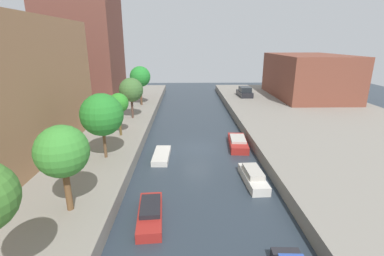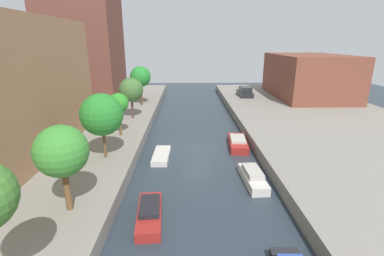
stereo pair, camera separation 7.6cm
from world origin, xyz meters
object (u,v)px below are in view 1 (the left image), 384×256
street_tree_3 (119,103)px  moored_boat_left_1 (150,214)px  parked_car (245,92)px  apartment_tower_far (81,27)px  street_tree_5 (140,77)px  low_block_right (308,76)px  street_tree_4 (131,90)px  street_tree_1 (62,152)px  moored_boat_right_2 (253,177)px  street_tree_2 (102,115)px  moored_boat_right_3 (238,143)px  moored_boat_left_2 (162,156)px

street_tree_3 → moored_boat_left_1: street_tree_3 is taller
parked_car → street_tree_3: bearing=-129.3°
apartment_tower_far → street_tree_5: 11.99m
low_block_right → street_tree_4: low_block_right is taller
low_block_right → street_tree_1: size_ratio=3.33×
street_tree_1 → street_tree_3: bearing=90.0°
apartment_tower_far → moored_boat_right_2: bearing=-52.4°
low_block_right → street_tree_2: size_ratio=3.12×
moored_boat_right_3 → moored_boat_left_2: bearing=-159.7°
low_block_right → street_tree_5: low_block_right is taller
moored_boat_left_1 → moored_boat_right_3: 12.97m
street_tree_1 → moored_boat_right_2: size_ratio=1.14×
street_tree_4 → moored_boat_left_1: (4.09, -17.88, -3.86)m
street_tree_5 → parked_car: bearing=20.8°
street_tree_3 → street_tree_5: bearing=90.0°
parked_car → moored_boat_right_2: parked_car is taller
moored_boat_right_2 → apartment_tower_far: bearing=127.6°
street_tree_4 → parked_car: size_ratio=1.11×
street_tree_5 → moored_boat_right_3: street_tree_5 is taller
street_tree_2 → street_tree_3: street_tree_2 is taller
moored_boat_right_3 → apartment_tower_far: bearing=136.9°
street_tree_3 → street_tree_4: size_ratio=0.87×
street_tree_2 → moored_boat_left_2: street_tree_2 is taller
moored_boat_right_3 → street_tree_4: bearing=147.9°
low_block_right → moored_boat_right_2: 29.95m
street_tree_2 → moored_boat_right_2: street_tree_2 is taller
street_tree_3 → parked_car: bearing=50.7°
street_tree_1 → moored_boat_left_2: street_tree_1 is taller
street_tree_1 → moored_boat_right_2: (10.75, 4.53, -3.84)m
street_tree_3 → street_tree_5: 13.06m
street_tree_2 → moored_boat_right_2: bearing=-12.4°
moored_boat_left_1 → low_block_right: bearing=55.0°
street_tree_1 → parked_car: (15.50, 31.01, -2.61)m
moored_boat_left_2 → moored_boat_right_3: bearing=20.3°
street_tree_2 → street_tree_5: (0.00, 18.22, 0.51)m
low_block_right → street_tree_2: bearing=-136.8°
street_tree_1 → moored_boat_left_2: bearing=65.6°
moored_boat_left_1 → moored_boat_right_2: size_ratio=0.99×
low_block_right → moored_boat_right_2: (-14.38, -25.99, -3.82)m
parked_car → moored_boat_left_2: bearing=-117.4°
moored_boat_left_1 → moored_boat_right_3: moored_boat_right_3 is taller
street_tree_5 → moored_boat_left_1: street_tree_5 is taller
parked_car → moored_boat_right_2: (-4.75, -26.48, -1.23)m
moored_boat_left_2 → street_tree_1: bearing=-114.4°
street_tree_1 → street_tree_4: bearing=90.0°
moored_boat_right_3 → moored_boat_right_2: bearing=-91.5°
street_tree_5 → moored_boat_right_2: size_ratio=1.31×
parked_car → moored_boat_left_1: bearing=-110.5°
street_tree_4 → moored_boat_left_2: 10.99m
street_tree_2 → moored_boat_left_1: bearing=-57.6°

